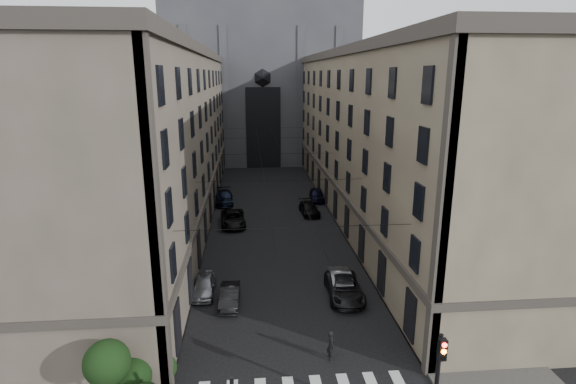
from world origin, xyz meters
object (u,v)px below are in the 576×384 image
object	(u,v)px
car_left_midfar	(233,219)
traffic_light_right	(438,373)
car_left_midnear	(230,296)
pedestrian	(331,345)
car_right_midnear	(344,288)
car_right_far	(317,195)
car_right_midfar	(309,209)
gothic_tower	(261,65)
car_left_near	(204,285)
car_right_near	(341,282)
car_left_far	(224,197)

from	to	relation	value
car_left_midfar	traffic_light_right	bearing A→B (deg)	-76.12
traffic_light_right	car_left_midfar	xyz separation A→B (m)	(-10.11, 30.73, -2.51)
car_left_midnear	pedestrian	bearing A→B (deg)	-47.55
car_right_midnear	car_right_far	xyz separation A→B (m)	(1.92, 26.41, 0.03)
car_left_midnear	car_right_far	distance (m)	28.71
car_right_midnear	car_right_midfar	world-z (taller)	car_right_midnear
car_left_midfar	car_right_midfar	distance (m)	9.49
car_right_far	car_left_midnear	bearing A→B (deg)	-106.85
gothic_tower	car_left_near	distance (m)	60.93
car_left_near	gothic_tower	bearing A→B (deg)	84.07
car_right_near	car_right_far	size ratio (longest dim) A/B	0.99
car_left_midnear	car_right_far	xyz separation A→B (m)	(10.40, 26.76, 0.13)
car_right_midnear	gothic_tower	bearing A→B (deg)	96.40
car_right_midnear	pedestrian	world-z (taller)	pedestrian
car_right_midnear	car_right_far	world-z (taller)	car_right_far
car_right_far	car_left_near	bearing A→B (deg)	-112.04
car_left_far	car_right_near	bearing A→B (deg)	-72.41
car_left_near	car_right_near	bearing A→B (deg)	-2.23
traffic_light_right	car_left_far	distance (m)	41.25
car_left_near	car_right_midfar	world-z (taller)	car_left_near
car_left_midfar	car_right_midnear	size ratio (longest dim) A/B	1.04
car_right_midfar	car_right_far	world-z (taller)	car_right_far
pedestrian	car_left_midfar	bearing A→B (deg)	11.59
traffic_light_right	car_right_near	size ratio (longest dim) A/B	1.14
car_left_midnear	car_left_far	xyz separation A→B (m)	(-1.69, 26.48, 0.14)
car_left_near	car_left_midfar	world-z (taller)	car_left_midfar
car_right_far	pedestrian	distance (m)	34.02
car_left_far	car_right_near	size ratio (longest dim) A/B	1.20
car_left_near	pedestrian	world-z (taller)	pedestrian
gothic_tower	traffic_light_right	bearing A→B (deg)	-85.62
car_left_midfar	car_left_far	bearing A→B (deg)	94.63
car_left_midnear	car_left_far	world-z (taller)	car_left_far
car_left_far	car_right_midfar	bearing A→B (deg)	-32.56
car_left_near	car_right_far	size ratio (longest dim) A/B	0.89
car_left_midfar	car_right_near	size ratio (longest dim) A/B	1.23
traffic_light_right	car_left_near	world-z (taller)	traffic_light_right
car_right_midfar	car_right_far	size ratio (longest dim) A/B	1.04
car_left_far	pedestrian	world-z (taller)	pedestrian
car_left_midfar	pedestrian	xyz separation A→B (m)	(6.42, -24.65, 0.13)
car_left_near	car_left_midfar	distance (m)	15.94
car_right_near	car_right_far	bearing A→B (deg)	87.59
car_left_midfar	car_right_midnear	xyz separation A→B (m)	(8.79, -17.31, -0.03)
traffic_light_right	car_right_midnear	bearing A→B (deg)	95.62
car_left_midnear	car_right_near	xyz separation A→B (m)	(8.42, 1.38, 0.10)
car_left_near	car_left_midnear	size ratio (longest dim) A/B	1.03
car_left_midfar	pedestrian	bearing A→B (deg)	-79.72
car_left_near	car_left_midnear	world-z (taller)	car_left_near
car_left_midnear	car_right_midfar	xyz separation A→B (m)	(8.59, 20.96, 0.04)
gothic_tower	traffic_light_right	world-z (taller)	gothic_tower
car_right_near	car_right_midfar	bearing A→B (deg)	91.56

